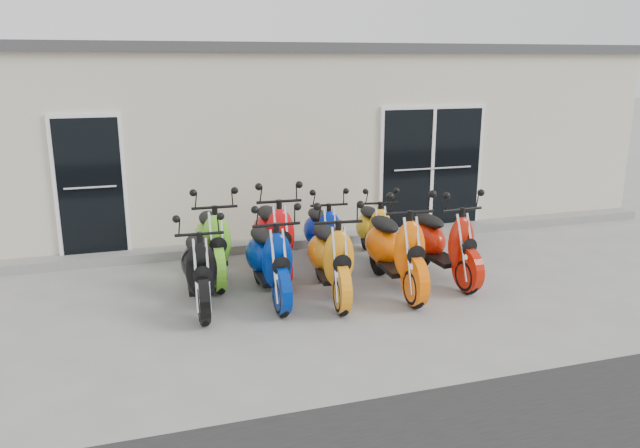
{
  "coord_description": "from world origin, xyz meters",
  "views": [
    {
      "loc": [
        -2.65,
        -7.84,
        3.07
      ],
      "look_at": [
        0.0,
        0.6,
        0.75
      ],
      "focal_mm": 35.0,
      "sensor_mm": 36.0,
      "label": 1
    }
  ],
  "objects_px": {
    "scooter_front_orange_b": "(396,238)",
    "scooter_back_blue": "(323,225)",
    "scooter_front_black": "(199,257)",
    "scooter_front_red": "(443,232)",
    "scooter_back_yellow": "(374,222)",
    "scooter_front_orange_a": "(331,246)",
    "scooter_front_blue": "(269,248)",
    "scooter_back_red": "(273,225)",
    "scooter_back_green": "(212,231)"
  },
  "relations": [
    {
      "from": "scooter_back_yellow",
      "to": "scooter_front_orange_a",
      "type": "bearing_deg",
      "value": -122.12
    },
    {
      "from": "scooter_back_green",
      "to": "scooter_back_blue",
      "type": "relative_size",
      "value": 1.11
    },
    {
      "from": "scooter_front_blue",
      "to": "scooter_front_red",
      "type": "distance_m",
      "value": 2.55
    },
    {
      "from": "scooter_back_yellow",
      "to": "scooter_front_blue",
      "type": "bearing_deg",
      "value": -140.42
    },
    {
      "from": "scooter_front_blue",
      "to": "scooter_back_yellow",
      "type": "height_order",
      "value": "scooter_front_blue"
    },
    {
      "from": "scooter_front_black",
      "to": "scooter_front_red",
      "type": "xyz_separation_m",
      "value": [
        3.46,
        0.02,
        0.03
      ]
    },
    {
      "from": "scooter_front_blue",
      "to": "scooter_back_blue",
      "type": "distance_m",
      "value": 1.57
    },
    {
      "from": "scooter_front_orange_b",
      "to": "scooter_back_blue",
      "type": "xyz_separation_m",
      "value": [
        -0.62,
        1.32,
        -0.1
      ]
    },
    {
      "from": "scooter_back_red",
      "to": "scooter_front_orange_b",
      "type": "bearing_deg",
      "value": -37.8
    },
    {
      "from": "scooter_back_blue",
      "to": "scooter_back_yellow",
      "type": "height_order",
      "value": "scooter_back_blue"
    },
    {
      "from": "scooter_front_orange_a",
      "to": "scooter_front_red",
      "type": "xyz_separation_m",
      "value": [
        1.75,
        0.18,
        -0.01
      ]
    },
    {
      "from": "scooter_front_black",
      "to": "scooter_back_yellow",
      "type": "distance_m",
      "value": 3.1
    },
    {
      "from": "scooter_front_orange_b",
      "to": "scooter_back_yellow",
      "type": "bearing_deg",
      "value": 82.45
    },
    {
      "from": "scooter_back_blue",
      "to": "scooter_front_orange_b",
      "type": "bearing_deg",
      "value": -60.34
    },
    {
      "from": "scooter_front_black",
      "to": "scooter_front_blue",
      "type": "bearing_deg",
      "value": 3.41
    },
    {
      "from": "scooter_back_blue",
      "to": "scooter_front_red",
      "type": "bearing_deg",
      "value": -33.14
    },
    {
      "from": "scooter_back_blue",
      "to": "scooter_front_black",
      "type": "bearing_deg",
      "value": -146.14
    },
    {
      "from": "scooter_front_black",
      "to": "scooter_front_orange_b",
      "type": "distance_m",
      "value": 2.64
    },
    {
      "from": "scooter_front_black",
      "to": "scooter_back_yellow",
      "type": "height_order",
      "value": "scooter_front_black"
    },
    {
      "from": "scooter_front_orange_b",
      "to": "scooter_front_red",
      "type": "height_order",
      "value": "scooter_front_orange_b"
    },
    {
      "from": "scooter_front_blue",
      "to": "scooter_back_yellow",
      "type": "bearing_deg",
      "value": 30.3
    },
    {
      "from": "scooter_back_yellow",
      "to": "scooter_back_blue",
      "type": "bearing_deg",
      "value": -168.78
    },
    {
      "from": "scooter_front_orange_b",
      "to": "scooter_front_orange_a",
      "type": "bearing_deg",
      "value": -178.58
    },
    {
      "from": "scooter_front_orange_a",
      "to": "scooter_back_blue",
      "type": "height_order",
      "value": "scooter_front_orange_a"
    },
    {
      "from": "scooter_front_blue",
      "to": "scooter_front_orange_a",
      "type": "bearing_deg",
      "value": -12.71
    },
    {
      "from": "scooter_front_orange_b",
      "to": "scooter_front_red",
      "type": "distance_m",
      "value": 0.86
    },
    {
      "from": "scooter_front_blue",
      "to": "scooter_front_orange_a",
      "type": "height_order",
      "value": "scooter_front_orange_a"
    },
    {
      "from": "scooter_back_red",
      "to": "scooter_back_yellow",
      "type": "distance_m",
      "value": 1.67
    },
    {
      "from": "scooter_front_black",
      "to": "scooter_back_yellow",
      "type": "relative_size",
      "value": 1.08
    },
    {
      "from": "scooter_front_black",
      "to": "scooter_front_orange_a",
      "type": "xyz_separation_m",
      "value": [
        1.71,
        -0.16,
        0.04
      ]
    },
    {
      "from": "scooter_front_orange_a",
      "to": "scooter_back_yellow",
      "type": "xyz_separation_m",
      "value": [
        1.16,
        1.33,
        -0.08
      ]
    },
    {
      "from": "scooter_back_blue",
      "to": "scooter_back_yellow",
      "type": "xyz_separation_m",
      "value": [
        0.86,
        0.03,
        -0.03
      ]
    },
    {
      "from": "scooter_front_red",
      "to": "scooter_back_blue",
      "type": "xyz_separation_m",
      "value": [
        -1.45,
        1.12,
        -0.05
      ]
    },
    {
      "from": "scooter_back_green",
      "to": "scooter_back_blue",
      "type": "distance_m",
      "value": 1.69
    },
    {
      "from": "scooter_front_black",
      "to": "scooter_front_orange_b",
      "type": "bearing_deg",
      "value": -1.14
    },
    {
      "from": "scooter_back_blue",
      "to": "scooter_front_blue",
      "type": "bearing_deg",
      "value": -129.83
    },
    {
      "from": "scooter_front_orange_b",
      "to": "scooter_front_red",
      "type": "bearing_deg",
      "value": 15.9
    },
    {
      "from": "scooter_front_orange_a",
      "to": "scooter_back_red",
      "type": "xyz_separation_m",
      "value": [
        -0.5,
        1.18,
        0.03
      ]
    },
    {
      "from": "scooter_front_orange_b",
      "to": "scooter_back_yellow",
      "type": "relative_size",
      "value": 1.2
    },
    {
      "from": "scooter_front_blue",
      "to": "scooter_back_green",
      "type": "relative_size",
      "value": 0.97
    },
    {
      "from": "scooter_front_red",
      "to": "scooter_back_red",
      "type": "bearing_deg",
      "value": 152.69
    },
    {
      "from": "scooter_front_orange_a",
      "to": "scooter_front_orange_b",
      "type": "distance_m",
      "value": 0.92
    },
    {
      "from": "scooter_back_blue",
      "to": "scooter_back_yellow",
      "type": "bearing_deg",
      "value": 6.73
    },
    {
      "from": "scooter_back_red",
      "to": "scooter_back_green",
      "type": "bearing_deg",
      "value": -179.26
    },
    {
      "from": "scooter_front_orange_a",
      "to": "scooter_back_green",
      "type": "height_order",
      "value": "scooter_back_green"
    },
    {
      "from": "scooter_front_black",
      "to": "scooter_front_red",
      "type": "relative_size",
      "value": 0.96
    },
    {
      "from": "scooter_front_orange_a",
      "to": "scooter_back_red",
      "type": "relative_size",
      "value": 0.96
    },
    {
      "from": "scooter_back_blue",
      "to": "scooter_front_orange_a",
      "type": "bearing_deg",
      "value": -98.6
    },
    {
      "from": "scooter_back_yellow",
      "to": "scooter_front_red",
      "type": "bearing_deg",
      "value": -53.83
    },
    {
      "from": "scooter_front_black",
      "to": "scooter_front_orange_a",
      "type": "bearing_deg",
      "value": -2.68
    }
  ]
}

